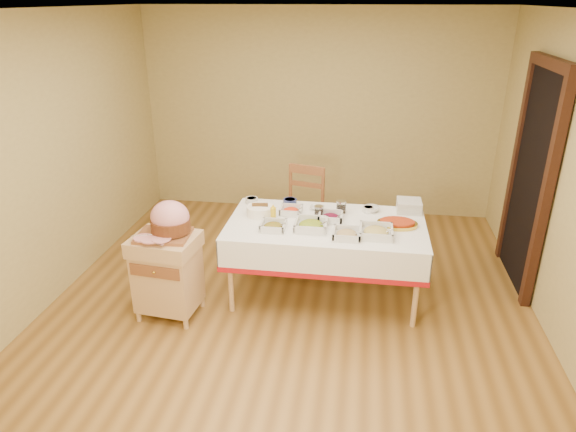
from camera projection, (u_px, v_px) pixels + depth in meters
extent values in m
plane|color=olive|center=(289.00, 308.00, 4.80)|extent=(5.00, 5.00, 0.00)
plane|color=white|center=(290.00, 9.00, 3.78)|extent=(5.00, 5.00, 0.00)
plane|color=tan|center=(318.00, 114.00, 6.56)|extent=(4.50, 0.00, 4.50)
plane|color=tan|center=(197.00, 378.00, 2.02)|extent=(4.50, 0.00, 4.50)
plane|color=tan|center=(42.00, 164.00, 4.60)|extent=(0.00, 5.00, 5.00)
plane|color=tan|center=(576.00, 190.00, 3.98)|extent=(0.00, 5.00, 5.00)
cube|color=black|center=(531.00, 182.00, 4.91)|extent=(0.06, 0.90, 2.10)
cube|color=#351A10|center=(545.00, 201.00, 4.45)|extent=(0.08, 0.10, 2.10)
cube|color=#351A10|center=(516.00, 166.00, 5.36)|extent=(0.08, 0.10, 2.10)
cube|color=#351A10|center=(552.00, 63.00, 4.48)|extent=(0.08, 1.10, 0.10)
cube|color=tan|center=(326.00, 226.00, 4.75)|extent=(1.80, 1.00, 0.04)
cylinder|color=tan|center=(231.00, 277.00, 4.63)|extent=(0.05, 0.05, 0.71)
cylinder|color=tan|center=(251.00, 237.00, 5.39)|extent=(0.05, 0.05, 0.71)
cylinder|color=tan|center=(416.00, 291.00, 4.40)|extent=(0.05, 0.05, 0.71)
cylinder|color=tan|center=(410.00, 248.00, 5.17)|extent=(0.05, 0.05, 0.71)
cube|color=white|center=(326.00, 223.00, 4.74)|extent=(1.82, 1.02, 0.01)
cube|color=tan|center=(168.00, 278.00, 4.58)|extent=(0.55, 0.47, 0.55)
cube|color=tan|center=(164.00, 244.00, 4.45)|extent=(0.59, 0.51, 0.14)
cube|color=brown|center=(157.00, 272.00, 4.31)|extent=(0.46, 0.06, 0.11)
sphere|color=gold|center=(156.00, 273.00, 4.30)|extent=(0.03, 0.03, 0.03)
cylinder|color=tan|center=(140.00, 318.00, 4.57)|extent=(0.05, 0.05, 0.09)
cylinder|color=tan|center=(155.00, 296.00, 4.90)|extent=(0.05, 0.05, 0.09)
cylinder|color=tan|center=(189.00, 322.00, 4.51)|extent=(0.05, 0.05, 0.09)
cylinder|color=tan|center=(201.00, 300.00, 4.84)|extent=(0.05, 0.05, 0.09)
cube|color=brown|center=(300.00, 214.00, 5.60)|extent=(0.54, 0.52, 0.03)
cylinder|color=brown|center=(277.00, 239.00, 5.61)|extent=(0.04, 0.04, 0.48)
cylinder|color=brown|center=(290.00, 226.00, 5.93)|extent=(0.04, 0.04, 0.48)
cylinder|color=brown|center=(310.00, 245.00, 5.47)|extent=(0.04, 0.04, 0.48)
cylinder|color=brown|center=(322.00, 232.00, 5.80)|extent=(0.04, 0.04, 0.48)
cylinder|color=brown|center=(291.00, 186.00, 5.74)|extent=(0.04, 0.04, 0.51)
cylinder|color=brown|center=(323.00, 190.00, 5.60)|extent=(0.04, 0.04, 0.51)
cube|color=brown|center=(307.00, 170.00, 5.59)|extent=(0.40, 0.13, 0.10)
cube|color=brown|center=(164.00, 235.00, 4.41)|extent=(0.44, 0.36, 0.03)
ellipsoid|color=pink|center=(170.00, 217.00, 4.38)|extent=(0.33, 0.30, 0.28)
cylinder|color=#5C2E15|center=(171.00, 225.00, 4.41)|extent=(0.34, 0.34, 0.11)
cube|color=silver|center=(149.00, 242.00, 4.25)|extent=(0.28, 0.13, 0.00)
cylinder|color=silver|center=(151.00, 235.00, 4.36)|extent=(0.32, 0.09, 0.01)
cube|color=silver|center=(273.00, 228.00, 4.60)|extent=(0.22, 0.22, 0.01)
ellipsoid|color=red|center=(273.00, 226.00, 4.60)|extent=(0.17, 0.17, 0.06)
cylinder|color=silver|center=(278.00, 227.00, 4.57)|extent=(0.13, 0.01, 0.10)
cube|color=silver|center=(311.00, 228.00, 4.61)|extent=(0.29, 0.29, 0.02)
ellipsoid|color=gold|center=(311.00, 225.00, 4.60)|extent=(0.22, 0.22, 0.08)
cylinder|color=silver|center=(318.00, 227.00, 4.57)|extent=(0.16, 0.01, 0.12)
cube|color=silver|center=(347.00, 236.00, 4.45)|extent=(0.24, 0.24, 0.01)
ellipsoid|color=tan|center=(347.00, 234.00, 4.44)|extent=(0.18, 0.18, 0.06)
cylinder|color=silver|center=(353.00, 235.00, 4.41)|extent=(0.13, 0.01, 0.10)
cube|color=silver|center=(376.00, 235.00, 4.49)|extent=(0.29, 0.29, 0.02)
ellipsoid|color=tan|center=(376.00, 232.00, 4.47)|extent=(0.22, 0.22, 0.08)
cylinder|color=silver|center=(384.00, 233.00, 4.44)|extent=(0.15, 0.01, 0.11)
cube|color=silver|center=(291.00, 213.00, 4.94)|extent=(0.21, 0.21, 0.01)
ellipsoid|color=red|center=(291.00, 211.00, 4.93)|extent=(0.16, 0.16, 0.05)
cylinder|color=silver|center=(295.00, 211.00, 4.90)|extent=(0.14, 0.01, 0.10)
cube|color=silver|center=(330.00, 220.00, 4.79)|extent=(0.22, 0.22, 0.02)
ellipsoid|color=#580B27|center=(331.00, 217.00, 4.78)|extent=(0.17, 0.17, 0.06)
cylinder|color=silver|center=(336.00, 218.00, 4.75)|extent=(0.15, 0.01, 0.11)
cylinder|color=silver|center=(252.00, 200.00, 5.18)|extent=(0.12, 0.12, 0.06)
cylinder|color=black|center=(252.00, 199.00, 5.17)|extent=(0.10, 0.10, 0.02)
cylinder|color=navy|center=(290.00, 202.00, 5.14)|extent=(0.14, 0.14, 0.06)
cylinder|color=#580B27|center=(290.00, 200.00, 5.14)|extent=(0.11, 0.11, 0.02)
cylinder|color=silver|center=(368.00, 209.00, 4.96)|extent=(0.11, 0.11, 0.05)
cylinder|color=red|center=(368.00, 208.00, 4.96)|extent=(0.09, 0.09, 0.02)
imported|color=silver|center=(317.00, 208.00, 5.03)|extent=(0.15, 0.15, 0.03)
imported|color=silver|center=(371.00, 209.00, 4.98)|extent=(0.17, 0.17, 0.05)
cylinder|color=silver|center=(319.00, 212.00, 4.85)|extent=(0.08, 0.08, 0.10)
cylinder|color=silver|center=(319.00, 207.00, 4.83)|extent=(0.09, 0.09, 0.01)
cylinder|color=black|center=(319.00, 213.00, 4.85)|extent=(0.07, 0.07, 0.07)
cylinder|color=silver|center=(341.00, 207.00, 4.93)|extent=(0.09, 0.09, 0.11)
cylinder|color=silver|center=(341.00, 202.00, 4.91)|extent=(0.10, 0.10, 0.01)
cylinder|color=black|center=(341.00, 209.00, 4.94)|extent=(0.08, 0.08, 0.08)
cylinder|color=yellow|center=(273.00, 214.00, 4.75)|extent=(0.05, 0.05, 0.13)
cone|color=yellow|center=(273.00, 206.00, 4.72)|extent=(0.03, 0.03, 0.03)
cylinder|color=white|center=(260.00, 211.00, 4.89)|extent=(0.25, 0.25, 0.09)
cube|color=silver|center=(408.00, 211.00, 4.99)|extent=(0.23, 0.23, 0.01)
cube|color=silver|center=(409.00, 209.00, 4.98)|extent=(0.23, 0.23, 0.01)
cube|color=silver|center=(409.00, 208.00, 4.98)|extent=(0.23, 0.23, 0.01)
cube|color=silver|center=(409.00, 207.00, 4.97)|extent=(0.23, 0.23, 0.01)
cube|color=silver|center=(409.00, 205.00, 4.97)|extent=(0.23, 0.23, 0.01)
cube|color=silver|center=(409.00, 204.00, 4.96)|extent=(0.23, 0.23, 0.01)
cube|color=silver|center=(409.00, 202.00, 4.96)|extent=(0.23, 0.23, 0.01)
cube|color=silver|center=(409.00, 201.00, 4.95)|extent=(0.23, 0.23, 0.01)
ellipsoid|color=gold|center=(397.00, 224.00, 4.67)|extent=(0.37, 0.26, 0.03)
ellipsoid|color=#AF3312|center=(397.00, 223.00, 4.67)|extent=(0.31, 0.22, 0.04)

